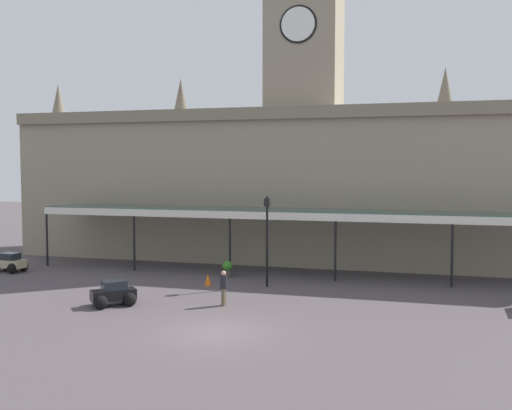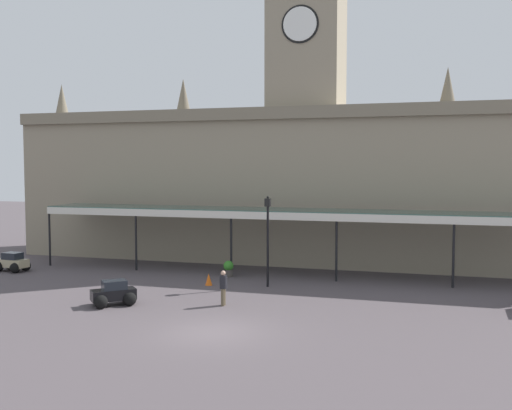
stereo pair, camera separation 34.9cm
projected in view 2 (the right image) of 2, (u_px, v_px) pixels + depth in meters
ground_plane at (213, 332)px, 23.22m from camera, size 140.00×140.00×0.00m
station_building at (306, 175)px, 40.74m from camera, size 41.18×7.16×20.08m
entrance_canopy at (287, 212)px, 35.33m from camera, size 31.92×3.26×3.97m
car_black_sedan at (114, 295)px, 27.69m from camera, size 2.23×2.20×1.19m
car_beige_sedan at (12, 263)px, 36.64m from camera, size 2.14×1.67×1.19m
pedestrian_beside_cars at (223, 287)px, 27.60m from camera, size 0.34×0.39×1.67m
victorian_lamppost at (268, 231)px, 31.77m from camera, size 0.30×0.30×4.98m
traffic_cone at (209, 279)px, 32.33m from camera, size 0.40×0.40×0.66m
planter_by_canopy at (229, 269)px, 34.84m from camera, size 0.60×0.60×0.96m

